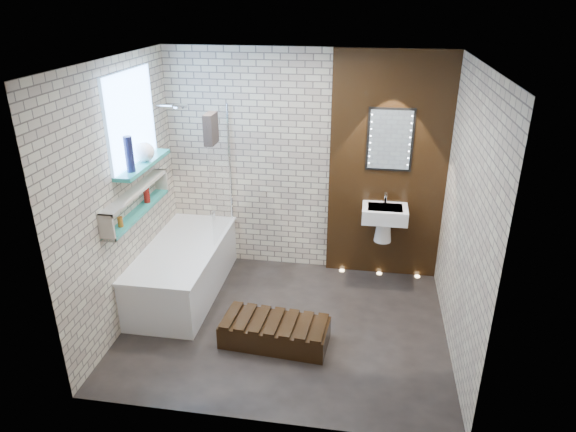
% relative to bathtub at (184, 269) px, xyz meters
% --- Properties ---
extents(ground, '(3.20, 3.20, 0.00)m').
position_rel_bathtub_xyz_m(ground, '(1.22, -0.45, -0.29)').
color(ground, black).
rests_on(ground, ground).
extents(room_shell, '(3.24, 3.20, 2.60)m').
position_rel_bathtub_xyz_m(room_shell, '(1.22, -0.45, 1.01)').
color(room_shell, tan).
rests_on(room_shell, ground).
extents(walnut_panel, '(1.30, 0.06, 2.60)m').
position_rel_bathtub_xyz_m(walnut_panel, '(2.17, 0.82, 1.01)').
color(walnut_panel, black).
rests_on(walnut_panel, ground).
extents(clerestory_window, '(0.18, 1.00, 0.94)m').
position_rel_bathtub_xyz_m(clerestory_window, '(-0.34, -0.10, 1.61)').
color(clerestory_window, '#7FADE0').
rests_on(clerestory_window, room_shell).
extents(display_niche, '(0.14, 1.30, 0.26)m').
position_rel_bathtub_xyz_m(display_niche, '(-0.31, -0.30, 0.91)').
color(display_niche, teal).
rests_on(display_niche, room_shell).
extents(bathtub, '(0.79, 1.74, 0.70)m').
position_rel_bathtub_xyz_m(bathtub, '(0.00, 0.00, 0.00)').
color(bathtub, white).
rests_on(bathtub, ground).
extents(bath_screen, '(0.01, 0.78, 1.40)m').
position_rel_bathtub_xyz_m(bath_screen, '(0.35, 0.44, 0.99)').
color(bath_screen, white).
rests_on(bath_screen, bathtub).
extents(towel, '(0.09, 0.24, 0.31)m').
position_rel_bathtub_xyz_m(towel, '(0.35, 0.18, 1.56)').
color(towel, '#2A2522').
rests_on(towel, bath_screen).
extents(shower_head, '(0.18, 0.18, 0.02)m').
position_rel_bathtub_xyz_m(shower_head, '(-0.08, 0.50, 1.71)').
color(shower_head, silver).
rests_on(shower_head, room_shell).
extents(washbasin, '(0.50, 0.36, 0.58)m').
position_rel_bathtub_xyz_m(washbasin, '(2.17, 0.62, 0.50)').
color(washbasin, white).
rests_on(washbasin, walnut_panel).
extents(led_mirror, '(0.50, 0.02, 0.70)m').
position_rel_bathtub_xyz_m(led_mirror, '(2.17, 0.78, 1.36)').
color(led_mirror, black).
rests_on(led_mirror, walnut_panel).
extents(walnut_step, '(1.05, 0.53, 0.23)m').
position_rel_bathtub_xyz_m(walnut_step, '(1.17, -0.75, -0.18)').
color(walnut_step, black).
rests_on(walnut_step, ground).
extents(niche_bottles, '(0.06, 0.67, 0.16)m').
position_rel_bathtub_xyz_m(niche_bottles, '(-0.31, -0.24, 0.88)').
color(niche_bottles, maroon).
rests_on(niche_bottles, display_niche).
extents(sill_vases, '(0.20, 0.47, 0.34)m').
position_rel_bathtub_xyz_m(sill_vases, '(-0.28, -0.14, 1.37)').
color(sill_vases, white).
rests_on(sill_vases, clerestory_window).
extents(floor_uplights, '(0.96, 0.06, 0.01)m').
position_rel_bathtub_xyz_m(floor_uplights, '(2.17, 0.75, -0.29)').
color(floor_uplights, '#FFD899').
rests_on(floor_uplights, ground).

